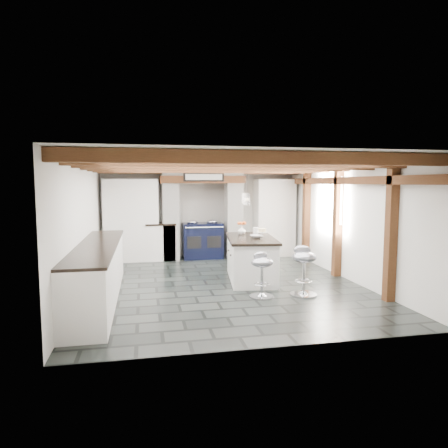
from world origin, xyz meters
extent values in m
plane|color=black|center=(0.00, 0.00, 0.00)|extent=(6.00, 6.00, 0.00)
plane|color=silver|center=(0.00, 3.00, 1.15)|extent=(5.00, 0.00, 5.00)
plane|color=silver|center=(-2.50, 0.00, 1.15)|extent=(0.00, 6.00, 6.00)
plane|color=silver|center=(2.50, 0.00, 1.15)|extent=(0.00, 6.00, 6.00)
plane|color=white|center=(0.00, 0.00, 2.30)|extent=(6.00, 6.00, 0.00)
cube|color=white|center=(-0.80, 2.70, 0.95)|extent=(0.40, 0.60, 1.90)
cube|color=white|center=(0.80, 2.70, 0.95)|extent=(0.40, 0.60, 1.90)
cube|color=#5C301A|center=(0.00, 2.70, 1.99)|extent=(2.10, 0.65, 0.18)
cube|color=white|center=(0.00, 2.70, 2.15)|extent=(2.00, 0.60, 0.31)
cube|color=black|center=(0.00, 2.38, 2.05)|extent=(1.00, 0.03, 0.22)
cube|color=silver|center=(0.00, 2.36, 2.05)|extent=(0.90, 0.01, 0.14)
cube|color=white|center=(-1.75, 2.70, 1.00)|extent=(1.30, 0.58, 2.00)
cube|color=white|center=(1.90, 2.70, 1.00)|extent=(1.00, 0.58, 2.00)
cube|color=white|center=(-2.20, -0.60, 0.44)|extent=(0.60, 3.80, 0.88)
cube|color=black|center=(-2.20, -0.60, 0.90)|extent=(0.64, 3.80, 0.04)
cube|color=white|center=(-1.05, 2.70, 0.44)|extent=(0.70, 0.60, 0.88)
cube|color=black|center=(-1.05, 2.70, 0.90)|extent=(0.74, 0.64, 0.04)
cube|color=#5C301A|center=(2.42, 0.00, 1.95)|extent=(0.15, 5.80, 0.14)
plane|color=white|center=(2.48, 0.60, 1.55)|extent=(0.00, 0.90, 0.90)
cube|color=#5C301A|center=(0.00, -2.60, 2.21)|extent=(5.00, 0.16, 0.16)
cube|color=#5C301A|center=(0.00, -1.73, 2.21)|extent=(5.00, 0.16, 0.16)
cube|color=#5C301A|center=(0.00, -0.87, 2.21)|extent=(5.00, 0.16, 0.16)
cube|color=#5C301A|center=(0.00, 0.00, 2.21)|extent=(5.00, 0.16, 0.16)
cube|color=#5C301A|center=(0.00, 0.87, 2.21)|extent=(5.00, 0.16, 0.16)
cube|color=#5C301A|center=(0.00, 1.73, 2.21)|extent=(5.00, 0.16, 0.16)
cube|color=#5C301A|center=(0.00, 2.60, 2.21)|extent=(5.00, 0.16, 0.16)
cube|color=#5C301A|center=(2.42, -1.60, 1.15)|extent=(0.15, 0.15, 2.30)
cube|color=#5C301A|center=(2.42, 0.20, 1.15)|extent=(0.15, 0.15, 2.30)
cube|color=#5C301A|center=(2.42, 1.80, 1.15)|extent=(0.15, 0.15, 2.30)
cylinder|color=black|center=(0.45, -0.05, 1.93)|extent=(0.01, 0.01, 0.56)
cylinder|color=white|center=(0.45, -0.05, 1.60)|extent=(0.09, 0.09, 0.22)
cylinder|color=black|center=(0.50, 0.25, 1.93)|extent=(0.01, 0.01, 0.56)
cylinder|color=white|center=(0.50, 0.25, 1.60)|extent=(0.09, 0.09, 0.22)
cylinder|color=black|center=(0.55, 0.55, 1.93)|extent=(0.01, 0.01, 0.56)
cylinder|color=white|center=(0.55, 0.55, 1.60)|extent=(0.09, 0.09, 0.22)
cube|color=black|center=(0.00, 2.68, 0.45)|extent=(1.00, 0.60, 0.90)
ellipsoid|color=silver|center=(-0.25, 2.68, 0.93)|extent=(0.28, 0.28, 0.11)
ellipsoid|color=silver|center=(0.25, 2.68, 0.93)|extent=(0.28, 0.28, 0.11)
cylinder|color=silver|center=(0.00, 2.36, 0.82)|extent=(0.95, 0.03, 0.03)
cube|color=black|center=(-0.25, 2.38, 0.45)|extent=(0.35, 0.02, 0.30)
cube|color=black|center=(0.25, 2.38, 0.45)|extent=(0.35, 0.02, 0.30)
cube|color=white|center=(0.61, 0.22, 0.40)|extent=(1.04, 1.73, 0.80)
cube|color=black|center=(0.61, 0.22, 0.82)|extent=(1.12, 1.81, 0.05)
imported|color=white|center=(0.53, 0.69, 0.93)|extent=(0.19, 0.19, 0.17)
ellipsoid|color=#E35A20|center=(0.53, 0.69, 1.07)|extent=(0.18, 0.18, 0.11)
cylinder|color=white|center=(0.78, 0.52, 0.93)|extent=(0.11, 0.11, 0.16)
imported|color=white|center=(0.68, 0.12, 0.87)|extent=(0.27, 0.27, 0.06)
cylinder|color=white|center=(0.84, 0.24, 0.89)|extent=(0.05, 0.05, 0.09)
cylinder|color=white|center=(0.84, 0.24, 0.94)|extent=(0.20, 0.20, 0.01)
cylinder|color=beige|center=(0.84, 0.24, 0.98)|extent=(0.15, 0.15, 0.06)
cylinder|color=silver|center=(1.19, -1.04, 0.02)|extent=(0.46, 0.46, 0.03)
cone|color=silver|center=(1.19, -1.04, 0.06)|extent=(0.21, 0.21, 0.08)
cylinder|color=silver|center=(1.19, -1.04, 0.34)|extent=(0.05, 0.05, 0.57)
torus|color=silver|center=(1.19, -1.04, 0.25)|extent=(0.29, 0.29, 0.02)
ellipsoid|color=gray|center=(1.19, -1.04, 0.66)|extent=(0.54, 0.54, 0.19)
ellipsoid|color=gray|center=(1.23, -0.94, 0.77)|extent=(0.31, 0.21, 0.16)
cylinder|color=silver|center=(0.46, -1.00, 0.01)|extent=(0.41, 0.41, 0.03)
cone|color=silver|center=(0.46, -1.00, 0.06)|extent=(0.19, 0.19, 0.07)
cylinder|color=silver|center=(0.46, -1.00, 0.31)|extent=(0.05, 0.05, 0.51)
torus|color=silver|center=(0.46, -1.00, 0.22)|extent=(0.26, 0.26, 0.02)
ellipsoid|color=gray|center=(0.46, -1.00, 0.60)|extent=(0.45, 0.45, 0.17)
ellipsoid|color=gray|center=(0.44, -0.91, 0.69)|extent=(0.28, 0.16, 0.14)
camera|label=1|loc=(-1.44, -7.26, 1.90)|focal=32.00mm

